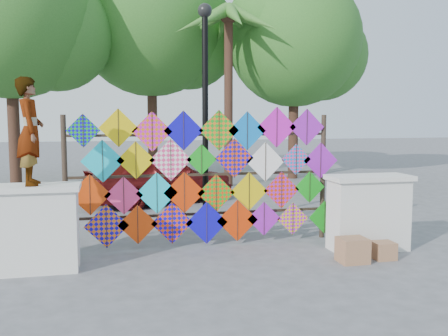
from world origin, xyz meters
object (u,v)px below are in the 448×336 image
(sedan, at_px, (160,178))
(vendor_woman, at_px, (30,131))
(lamppost, at_px, (205,95))
(kite_rack, at_px, (206,177))

(sedan, bearing_deg, vendor_woman, 135.06)
(vendor_woman, bearing_deg, lamppost, -58.01)
(kite_rack, bearing_deg, vendor_woman, -161.31)
(vendor_woman, height_order, sedan, vendor_woman)
(vendor_woman, height_order, lamppost, lamppost)
(kite_rack, height_order, lamppost, lamppost)
(kite_rack, relative_size, vendor_woman, 3.18)
(vendor_woman, bearing_deg, sedan, -28.09)
(vendor_woman, bearing_deg, kite_rack, -75.85)
(sedan, bearing_deg, kite_rack, 163.08)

